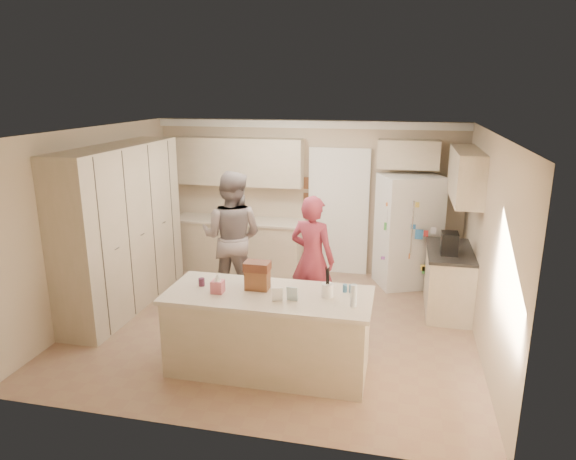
% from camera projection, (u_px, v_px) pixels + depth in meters
% --- Properties ---
extents(floor, '(5.20, 4.60, 0.02)m').
position_uv_depth(floor, '(275.00, 325.00, 6.98)').
color(floor, '#95755A').
rests_on(floor, ground).
extents(ceiling, '(5.20, 4.60, 0.02)m').
position_uv_depth(ceiling, '(274.00, 130.00, 6.28)').
color(ceiling, white).
rests_on(ceiling, wall_back).
extents(wall_back, '(5.20, 0.02, 2.60)m').
position_uv_depth(wall_back, '(307.00, 197.00, 8.80)').
color(wall_back, beige).
rests_on(wall_back, ground).
extents(wall_front, '(5.20, 0.02, 2.60)m').
position_uv_depth(wall_front, '(210.00, 304.00, 4.46)').
color(wall_front, beige).
rests_on(wall_front, ground).
extents(wall_left, '(0.02, 4.60, 2.60)m').
position_uv_depth(wall_left, '(94.00, 222.00, 7.18)').
color(wall_left, beige).
rests_on(wall_left, ground).
extents(wall_right, '(0.02, 4.60, 2.60)m').
position_uv_depth(wall_right, '(488.00, 246.00, 6.08)').
color(wall_right, beige).
rests_on(wall_right, ground).
extents(crown_back, '(5.20, 0.08, 0.12)m').
position_uv_depth(crown_back, '(307.00, 124.00, 8.42)').
color(crown_back, white).
rests_on(crown_back, wall_back).
extents(pantry_bank, '(0.60, 2.60, 2.35)m').
position_uv_depth(pantry_bank, '(122.00, 228.00, 7.33)').
color(pantry_bank, beige).
rests_on(pantry_bank, floor).
extents(back_base_cab, '(2.20, 0.60, 0.88)m').
position_uv_depth(back_base_cab, '(239.00, 246.00, 8.98)').
color(back_base_cab, beige).
rests_on(back_base_cab, floor).
extents(back_countertop, '(2.24, 0.63, 0.04)m').
position_uv_depth(back_countertop, '(238.00, 220.00, 8.85)').
color(back_countertop, beige).
rests_on(back_countertop, back_base_cab).
extents(back_upper_cab, '(2.20, 0.35, 0.80)m').
position_uv_depth(back_upper_cab, '(239.00, 162.00, 8.71)').
color(back_upper_cab, beige).
rests_on(back_upper_cab, wall_back).
extents(doorway_opening, '(0.90, 0.06, 2.10)m').
position_uv_depth(doorway_opening, '(338.00, 213.00, 8.72)').
color(doorway_opening, black).
rests_on(doorway_opening, floor).
extents(doorway_casing, '(1.02, 0.03, 2.22)m').
position_uv_depth(doorway_casing, '(338.00, 214.00, 8.69)').
color(doorway_casing, white).
rests_on(doorway_casing, floor).
extents(wall_frame_upper, '(0.15, 0.02, 0.20)m').
position_uv_depth(wall_frame_upper, '(308.00, 183.00, 8.69)').
color(wall_frame_upper, brown).
rests_on(wall_frame_upper, wall_back).
extents(wall_frame_lower, '(0.15, 0.02, 0.20)m').
position_uv_depth(wall_frame_lower, '(308.00, 199.00, 8.76)').
color(wall_frame_lower, brown).
rests_on(wall_frame_lower, wall_back).
extents(refrigerator, '(1.10, 0.99, 1.80)m').
position_uv_depth(refrigerator, '(408.00, 231.00, 8.20)').
color(refrigerator, white).
rests_on(refrigerator, floor).
extents(fridge_seam, '(0.02, 0.02, 1.78)m').
position_uv_depth(fridge_seam, '(408.00, 237.00, 7.86)').
color(fridge_seam, gray).
rests_on(fridge_seam, refrigerator).
extents(fridge_dispenser, '(0.22, 0.03, 0.35)m').
position_uv_depth(fridge_dispenser, '(394.00, 221.00, 7.83)').
color(fridge_dispenser, black).
rests_on(fridge_dispenser, refrigerator).
extents(fridge_handle_l, '(0.02, 0.02, 0.85)m').
position_uv_depth(fridge_handle_l, '(405.00, 228.00, 7.82)').
color(fridge_handle_l, silver).
rests_on(fridge_handle_l, refrigerator).
extents(fridge_handle_r, '(0.02, 0.02, 0.85)m').
position_uv_depth(fridge_handle_r, '(412.00, 228.00, 7.80)').
color(fridge_handle_r, silver).
rests_on(fridge_handle_r, refrigerator).
extents(over_fridge_cab, '(0.95, 0.35, 0.45)m').
position_uv_depth(over_fridge_cab, '(409.00, 154.00, 8.07)').
color(over_fridge_cab, beige).
rests_on(over_fridge_cab, wall_back).
extents(right_base_cab, '(0.60, 1.20, 0.88)m').
position_uv_depth(right_base_cab, '(448.00, 282.00, 7.32)').
color(right_base_cab, beige).
rests_on(right_base_cab, floor).
extents(right_countertop, '(0.63, 1.24, 0.04)m').
position_uv_depth(right_countertop, '(450.00, 251.00, 7.20)').
color(right_countertop, '#2D2B28').
rests_on(right_countertop, right_base_cab).
extents(right_upper_cab, '(0.35, 1.50, 0.70)m').
position_uv_depth(right_upper_cab, '(466.00, 175.00, 7.07)').
color(right_upper_cab, beige).
rests_on(right_upper_cab, wall_right).
extents(coffee_maker, '(0.22, 0.28, 0.30)m').
position_uv_depth(coffee_maker, '(449.00, 243.00, 6.97)').
color(coffee_maker, black).
rests_on(coffee_maker, right_countertop).
extents(island_base, '(2.20, 0.90, 0.88)m').
position_uv_depth(island_base, '(269.00, 333.00, 5.78)').
color(island_base, beige).
rests_on(island_base, floor).
extents(island_top, '(2.28, 0.96, 0.05)m').
position_uv_depth(island_top, '(268.00, 295.00, 5.66)').
color(island_top, beige).
rests_on(island_top, island_base).
extents(utensil_crock, '(0.13, 0.13, 0.15)m').
position_uv_depth(utensil_crock, '(327.00, 290.00, 5.54)').
color(utensil_crock, white).
rests_on(utensil_crock, island_top).
extents(tissue_box, '(0.13, 0.13, 0.14)m').
position_uv_depth(tissue_box, '(218.00, 287.00, 5.65)').
color(tissue_box, '#C4606F').
rests_on(tissue_box, island_top).
extents(tissue_plume, '(0.08, 0.08, 0.08)m').
position_uv_depth(tissue_plume, '(217.00, 277.00, 5.62)').
color(tissue_plume, white).
rests_on(tissue_plume, tissue_box).
extents(dollhouse_body, '(0.26, 0.18, 0.22)m').
position_uv_depth(dollhouse_body, '(257.00, 280.00, 5.75)').
color(dollhouse_body, brown).
rests_on(dollhouse_body, island_top).
extents(dollhouse_roof, '(0.28, 0.20, 0.10)m').
position_uv_depth(dollhouse_roof, '(257.00, 266.00, 5.71)').
color(dollhouse_roof, '#592D1E').
rests_on(dollhouse_roof, dollhouse_body).
extents(jam_jar, '(0.07, 0.07, 0.09)m').
position_uv_depth(jam_jar, '(202.00, 282.00, 5.85)').
color(jam_jar, '#59263F').
rests_on(jam_jar, island_top).
extents(greeting_card_a, '(0.12, 0.06, 0.16)m').
position_uv_depth(greeting_card_a, '(277.00, 295.00, 5.41)').
color(greeting_card_a, white).
rests_on(greeting_card_a, island_top).
extents(greeting_card_b, '(0.12, 0.05, 0.16)m').
position_uv_depth(greeting_card_b, '(292.00, 294.00, 5.43)').
color(greeting_card_b, silver).
rests_on(greeting_card_b, island_top).
extents(water_bottle, '(0.07, 0.07, 0.24)m').
position_uv_depth(water_bottle, '(354.00, 296.00, 5.28)').
color(water_bottle, silver).
rests_on(water_bottle, island_top).
extents(shaker_salt, '(0.05, 0.05, 0.09)m').
position_uv_depth(shaker_salt, '(345.00, 288.00, 5.67)').
color(shaker_salt, teal).
rests_on(shaker_salt, island_top).
extents(shaker_pepper, '(0.05, 0.05, 0.09)m').
position_uv_depth(shaker_pepper, '(351.00, 289.00, 5.66)').
color(shaker_pepper, teal).
rests_on(shaker_pepper, island_top).
extents(teen_boy, '(0.98, 0.78, 1.96)m').
position_uv_depth(teen_boy, '(232.00, 237.00, 7.57)').
color(teen_boy, gray).
rests_on(teen_boy, floor).
extents(teen_girl, '(0.74, 0.59, 1.76)m').
position_uv_depth(teen_girl, '(312.00, 259.00, 6.92)').
color(teen_girl, '#9E2F3E').
rests_on(teen_girl, floor).
extents(fridge_magnets, '(0.76, 0.02, 1.44)m').
position_uv_depth(fridge_magnets, '(408.00, 237.00, 7.85)').
color(fridge_magnets, tan).
rests_on(fridge_magnets, refrigerator).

